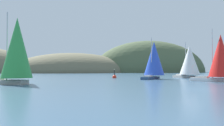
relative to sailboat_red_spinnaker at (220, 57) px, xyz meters
name	(u,v)px	position (x,y,z in m)	size (l,w,h in m)	color
ground_plane	(191,89)	(-15.43, -13.25, -4.71)	(360.00, 360.00, 0.00)	#385670
headland_right	(151,72)	(44.57, 121.75, -4.71)	(84.78, 44.00, 44.99)	#4C5B3D
headland_center	(74,73)	(-10.43, 121.75, -4.71)	(80.17, 44.00, 25.60)	#6B664C
sailboat_red_spinnaker	(220,57)	(0.00, 0.00, 0.00)	(6.82, 8.55, 10.21)	white
sailboat_green_sail	(16,50)	(-36.20, 2.13, 0.64)	(9.53, 7.48, 11.35)	#B7B2A8
sailboat_blue_spinnaker	(154,59)	(-6.42, 14.75, 0.04)	(8.16, 7.55, 9.79)	navy
sailboat_scarlet_sail	(222,63)	(26.82, 30.77, -0.16)	(7.91, 4.51, 9.50)	black
sailboat_white_mainsail	(189,61)	(5.65, 18.23, -0.14)	(5.79, 8.87, 9.72)	#B7B2A8
channel_buoy	(114,77)	(-13.56, 23.45, -4.34)	(1.10, 1.10, 2.64)	red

